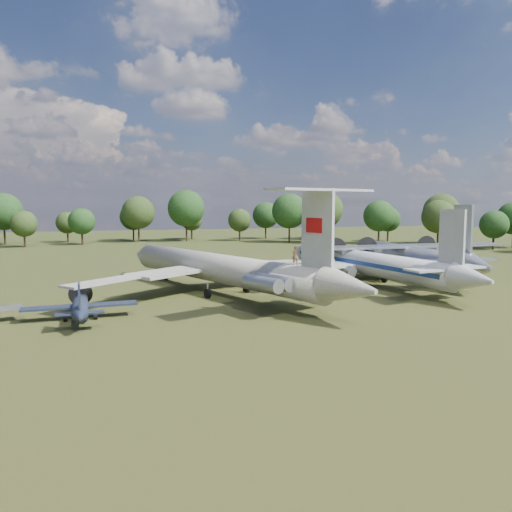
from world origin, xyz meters
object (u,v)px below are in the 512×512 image
object	(u,v)px
tu104_jet	(365,267)
small_prop_west	(80,309)
person_on_il62	(295,256)
an12_transport	(408,261)
il62_airliner	(218,274)

from	to	relation	value
tu104_jet	small_prop_west	bearing A→B (deg)	-170.67
person_on_il62	tu104_jet	bearing A→B (deg)	-138.13
an12_transport	person_on_il62	world-z (taller)	person_on_il62
tu104_jet	an12_transport	world-z (taller)	an12_transport
an12_transport	person_on_il62	size ratio (longest dim) A/B	19.07
tu104_jet	person_on_il62	world-z (taller)	person_on_il62
an12_transport	small_prop_west	xyz separation A→B (m)	(-46.47, -14.96, -1.32)
tu104_jet	small_prop_west	distance (m)	39.39
tu104_jet	person_on_il62	bearing A→B (deg)	-146.37
an12_transport	small_prop_west	world-z (taller)	an12_transport
an12_transport	person_on_il62	bearing A→B (deg)	-143.91
tu104_jet	person_on_il62	distance (m)	22.32
small_prop_west	il62_airliner	bearing A→B (deg)	30.14
small_prop_west	an12_transport	bearing A→B (deg)	15.55
an12_transport	il62_airliner	bearing A→B (deg)	-169.79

